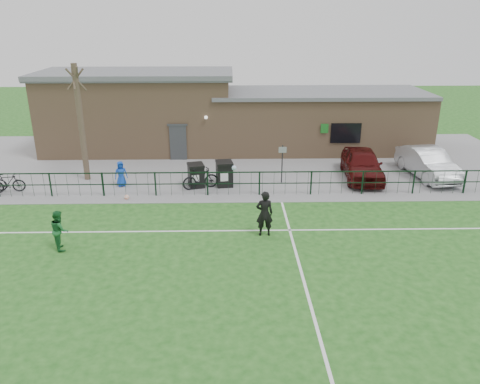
{
  "coord_description": "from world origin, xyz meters",
  "views": [
    {
      "loc": [
        -0.38,
        -13.17,
        8.2
      ],
      "look_at": [
        0.0,
        5.0,
        1.3
      ],
      "focal_mm": 35.0,
      "sensor_mm": 36.0,
      "label": 1
    }
  ],
  "objects_px": {
    "bicycle_d": "(200,178)",
    "outfield_player": "(60,230)",
    "car_silver": "(428,163)",
    "spectator_child": "(121,174)",
    "ball_ground": "(127,197)",
    "bare_tree": "(81,124)",
    "wheelie_bin_right": "(224,174)",
    "wheelie_bin_left": "(196,176)",
    "sign_post": "(282,164)",
    "bicycle_b": "(8,183)",
    "car_maroon": "(362,164)"
  },
  "relations": [
    {
      "from": "wheelie_bin_left",
      "to": "car_silver",
      "type": "bearing_deg",
      "value": -7.93
    },
    {
      "from": "bicycle_d",
      "to": "ball_ground",
      "type": "distance_m",
      "value": 3.7
    },
    {
      "from": "wheelie_bin_right",
      "to": "bicycle_b",
      "type": "height_order",
      "value": "wheelie_bin_right"
    },
    {
      "from": "bicycle_d",
      "to": "ball_ground",
      "type": "bearing_deg",
      "value": 91.41
    },
    {
      "from": "car_silver",
      "to": "outfield_player",
      "type": "bearing_deg",
      "value": -161.39
    },
    {
      "from": "wheelie_bin_left",
      "to": "sign_post",
      "type": "bearing_deg",
      "value": -6.92
    },
    {
      "from": "wheelie_bin_left",
      "to": "bicycle_d",
      "type": "xyz_separation_m",
      "value": [
        0.24,
        -0.35,
        -0.0
      ]
    },
    {
      "from": "wheelie_bin_right",
      "to": "bicycle_b",
      "type": "bearing_deg",
      "value": 176.23
    },
    {
      "from": "wheelie_bin_right",
      "to": "sign_post",
      "type": "relative_size",
      "value": 0.59
    },
    {
      "from": "outfield_player",
      "to": "spectator_child",
      "type": "bearing_deg",
      "value": -31.96
    },
    {
      "from": "sign_post",
      "to": "wheelie_bin_right",
      "type": "bearing_deg",
      "value": -172.21
    },
    {
      "from": "car_silver",
      "to": "bicycle_b",
      "type": "bearing_deg",
      "value": 178.73
    },
    {
      "from": "wheelie_bin_right",
      "to": "spectator_child",
      "type": "distance_m",
      "value": 5.24
    },
    {
      "from": "car_silver",
      "to": "ball_ground",
      "type": "bearing_deg",
      "value": -175.63
    },
    {
      "from": "sign_post",
      "to": "bicycle_d",
      "type": "bearing_deg",
      "value": -168.0
    },
    {
      "from": "car_maroon",
      "to": "ball_ground",
      "type": "xyz_separation_m",
      "value": [
        -11.89,
        -2.79,
        -0.69
      ]
    },
    {
      "from": "car_silver",
      "to": "bicycle_d",
      "type": "xyz_separation_m",
      "value": [
        -12.06,
        -1.63,
        -0.22
      ]
    },
    {
      "from": "wheelie_bin_left",
      "to": "sign_post",
      "type": "height_order",
      "value": "sign_post"
    },
    {
      "from": "car_silver",
      "to": "bicycle_b",
      "type": "height_order",
      "value": "car_silver"
    },
    {
      "from": "bare_tree",
      "to": "car_maroon",
      "type": "xyz_separation_m",
      "value": [
        14.58,
        -0.17,
        -2.19
      ]
    },
    {
      "from": "car_silver",
      "to": "bare_tree",
      "type": "bearing_deg",
      "value": 173.56
    },
    {
      "from": "spectator_child",
      "to": "wheelie_bin_right",
      "type": "bearing_deg",
      "value": -21.65
    },
    {
      "from": "outfield_player",
      "to": "car_silver",
      "type": "bearing_deg",
      "value": -90.31
    },
    {
      "from": "wheelie_bin_right",
      "to": "bicycle_d",
      "type": "height_order",
      "value": "wheelie_bin_right"
    },
    {
      "from": "bare_tree",
      "to": "outfield_player",
      "type": "xyz_separation_m",
      "value": [
        1.28,
        -7.89,
        -2.24
      ]
    },
    {
      "from": "bare_tree",
      "to": "bicycle_b",
      "type": "relative_size",
      "value": 3.72
    },
    {
      "from": "wheelie_bin_left",
      "to": "outfield_player",
      "type": "distance_m",
      "value": 8.05
    },
    {
      "from": "spectator_child",
      "to": "ball_ground",
      "type": "relative_size",
      "value": 5.53
    },
    {
      "from": "bicycle_b",
      "to": "sign_post",
      "type": "bearing_deg",
      "value": -98.34
    },
    {
      "from": "bicycle_b",
      "to": "spectator_child",
      "type": "distance_m",
      "value": 5.42
    },
    {
      "from": "bare_tree",
      "to": "wheelie_bin_right",
      "type": "relative_size",
      "value": 5.06
    },
    {
      "from": "bare_tree",
      "to": "bicycle_d",
      "type": "distance_m",
      "value": 6.77
    },
    {
      "from": "bare_tree",
      "to": "sign_post",
      "type": "distance_m",
      "value": 10.48
    },
    {
      "from": "wheelie_bin_left",
      "to": "car_silver",
      "type": "distance_m",
      "value": 12.37
    },
    {
      "from": "car_maroon",
      "to": "outfield_player",
      "type": "relative_size",
      "value": 3.04
    },
    {
      "from": "bare_tree",
      "to": "spectator_child",
      "type": "bearing_deg",
      "value": -28.71
    },
    {
      "from": "car_maroon",
      "to": "ball_ground",
      "type": "relative_size",
      "value": 19.62
    },
    {
      "from": "outfield_player",
      "to": "wheelie_bin_left",
      "type": "bearing_deg",
      "value": -60.11
    },
    {
      "from": "car_silver",
      "to": "spectator_child",
      "type": "distance_m",
      "value": 16.15
    },
    {
      "from": "ball_ground",
      "to": "bicycle_d",
      "type": "bearing_deg",
      "value": 21.24
    },
    {
      "from": "sign_post",
      "to": "bicycle_b",
      "type": "relative_size",
      "value": 1.24
    },
    {
      "from": "wheelie_bin_left",
      "to": "bicycle_b",
      "type": "distance_m",
      "value": 9.18
    },
    {
      "from": "sign_post",
      "to": "ball_ground",
      "type": "height_order",
      "value": "sign_post"
    },
    {
      "from": "car_maroon",
      "to": "spectator_child",
      "type": "bearing_deg",
      "value": -170.16
    },
    {
      "from": "wheelie_bin_right",
      "to": "car_silver",
      "type": "distance_m",
      "value": 10.93
    },
    {
      "from": "wheelie_bin_right",
      "to": "car_silver",
      "type": "relative_size",
      "value": 0.25
    },
    {
      "from": "bicycle_d",
      "to": "outfield_player",
      "type": "bearing_deg",
      "value": 122.57
    },
    {
      "from": "sign_post",
      "to": "outfield_player",
      "type": "distance_m",
      "value": 11.49
    },
    {
      "from": "wheelie_bin_right",
      "to": "ball_ground",
      "type": "height_order",
      "value": "wheelie_bin_right"
    },
    {
      "from": "car_maroon",
      "to": "outfield_player",
      "type": "height_order",
      "value": "car_maroon"
    }
  ]
}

